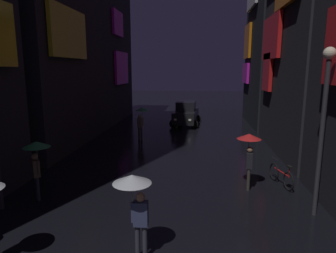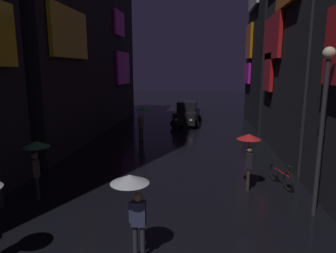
{
  "view_description": "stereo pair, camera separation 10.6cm",
  "coord_description": "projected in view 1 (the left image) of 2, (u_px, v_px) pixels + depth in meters",
  "views": [
    {
      "loc": [
        1.35,
        -3.44,
        4.49
      ],
      "look_at": [
        0.0,
        9.46,
        2.0
      ],
      "focal_mm": 32.0,
      "sensor_mm": 36.0,
      "label": 1
    },
    {
      "loc": [
        1.46,
        -3.43,
        4.49
      ],
      "look_at": [
        0.0,
        9.46,
        2.0
      ],
      "focal_mm": 32.0,
      "sensor_mm": 36.0,
      "label": 2
    }
  ],
  "objects": [
    {
      "name": "building_right_far",
      "position": [
        278.0,
        38.0,
        23.58
      ],
      "size": [
        4.25,
        7.58,
        13.72
      ],
      "color": "black",
      "rests_on": "ground"
    },
    {
      "name": "pedestrian_foreground_right_clear",
      "position": [
        135.0,
        193.0,
        6.91
      ],
      "size": [
        0.9,
        0.9,
        2.12
      ],
      "color": "#2D2D38",
      "rests_on": "ground"
    },
    {
      "name": "pedestrian_midstreet_left_green",
      "position": [
        142.0,
        114.0,
        18.91
      ],
      "size": [
        0.9,
        0.9,
        2.12
      ],
      "color": "#38332D",
      "rests_on": "ground"
    },
    {
      "name": "building_left_far",
      "position": [
        97.0,
        48.0,
        25.75
      ],
      "size": [
        4.25,
        8.68,
        12.56
      ],
      "color": "#232328",
      "rests_on": "ground"
    },
    {
      "name": "streetlamp_right_near",
      "position": [
        324.0,
        113.0,
        8.78
      ],
      "size": [
        0.36,
        0.36,
        5.11
      ],
      "color": "#2D2D33",
      "rests_on": "ground"
    },
    {
      "name": "building_right_mid",
      "position": [
        321.0,
        25.0,
        15.22
      ],
      "size": [
        4.25,
        8.4,
        13.32
      ],
      "color": "#232328",
      "rests_on": "ground"
    },
    {
      "name": "car_distant",
      "position": [
        186.0,
        114.0,
        24.3
      ],
      "size": [
        2.48,
        4.26,
        1.92
      ],
      "color": "black",
      "rests_on": "ground"
    },
    {
      "name": "pedestrian_foreground_left_red",
      "position": [
        249.0,
        146.0,
        11.17
      ],
      "size": [
        0.9,
        0.9,
        2.12
      ],
      "color": "#38332D",
      "rests_on": "ground"
    },
    {
      "name": "bicycle_parked_at_storefront",
      "position": [
        281.0,
        176.0,
        11.7
      ],
      "size": [
        0.52,
        1.78,
        0.96
      ],
      "color": "black",
      "rests_on": "ground"
    },
    {
      "name": "pedestrian_midstreet_centre_green",
      "position": [
        36.0,
        154.0,
        10.09
      ],
      "size": [
        0.9,
        0.9,
        2.12
      ],
      "color": "#2D2D38",
      "rests_on": "ground"
    }
  ]
}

